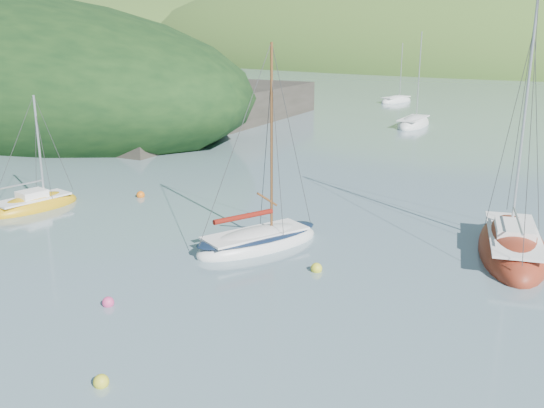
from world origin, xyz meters
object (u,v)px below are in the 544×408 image
Objects in this scene: daysailer_white at (258,242)px; sloop_red at (512,249)px; distant_sloop_c at (396,101)px; sailboat_yellow at (35,206)px; distant_sloop_a at (413,124)px.

sloop_red reaches higher than daysailer_white.
distant_sloop_c is at bearing 128.06° from daysailer_white.
distant_sloop_a is at bearing 86.46° from sailboat_yellow.
daysailer_white is 0.80× the size of sloop_red.
sloop_red reaches higher than sailboat_yellow.
sloop_red is 1.79× the size of sailboat_yellow.
daysailer_white is 14.12m from sailboat_yellow.
sailboat_yellow is (-13.86, -2.67, -0.05)m from daysailer_white.
sloop_red is 25.14m from sailboat_yellow.
sloop_red is at bearing -48.51° from distant_sloop_c.
daysailer_white is at bearing -59.36° from distant_sloop_c.
sailboat_yellow is at bearing -72.75° from distant_sloop_c.
distant_sloop_c is at bearing 100.20° from sloop_red.
distant_sloop_a is (4.29, 41.11, 0.01)m from sailboat_yellow.
distant_sloop_c is (-11.02, 18.78, -0.02)m from distant_sloop_a.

